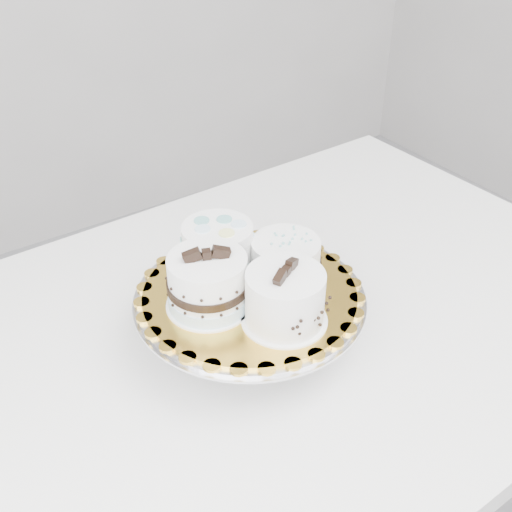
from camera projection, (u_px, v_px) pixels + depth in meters
table at (269, 352)px, 1.08m from camera, size 1.29×0.88×0.75m
cake_stand at (250, 309)px, 0.95m from camera, size 0.34×0.34×0.09m
cake_board at (250, 293)px, 0.94m from camera, size 0.34×0.34×0.00m
cake_swirl at (285, 299)px, 0.86m from camera, size 0.15×0.15×0.10m
cake_banded at (208, 284)px, 0.89m from camera, size 0.14×0.14×0.10m
cake_dots at (218, 248)px, 0.96m from camera, size 0.14×0.14×0.08m
cake_ribbon at (286, 259)px, 0.95m from camera, size 0.12×0.12×0.06m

